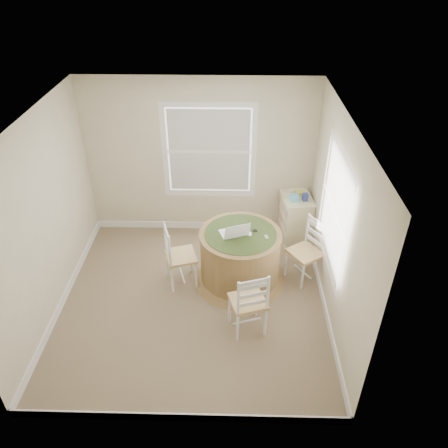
{
  "coord_description": "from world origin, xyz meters",
  "views": [
    {
      "loc": [
        0.53,
        -4.43,
        4.28
      ],
      "look_at": [
        0.41,
        0.45,
        0.99
      ],
      "focal_mm": 35.0,
      "sensor_mm": 36.0,
      "label": 1
    }
  ],
  "objects_px": {
    "chair_near": "(248,301)",
    "corner_chest": "(295,219)",
    "laptop": "(234,232)",
    "round_table": "(240,255)",
    "chair_right": "(305,252)",
    "chair_left": "(181,256)"
  },
  "relations": [
    {
      "from": "round_table",
      "to": "chair_right",
      "type": "relative_size",
      "value": 1.4
    },
    {
      "from": "chair_left",
      "to": "corner_chest",
      "type": "relative_size",
      "value": 1.18
    },
    {
      "from": "chair_right",
      "to": "corner_chest",
      "type": "relative_size",
      "value": 1.18
    },
    {
      "from": "round_table",
      "to": "laptop",
      "type": "height_order",
      "value": "laptop"
    },
    {
      "from": "corner_chest",
      "to": "chair_near",
      "type": "bearing_deg",
      "value": -120.13
    },
    {
      "from": "round_table",
      "to": "laptop",
      "type": "bearing_deg",
      "value": 178.88
    },
    {
      "from": "laptop",
      "to": "chair_right",
      "type": "bearing_deg",
      "value": 163.37
    },
    {
      "from": "chair_left",
      "to": "laptop",
      "type": "height_order",
      "value": "laptop"
    },
    {
      "from": "round_table",
      "to": "corner_chest",
      "type": "xyz_separation_m",
      "value": [
        0.9,
        1.04,
        -0.04
      ]
    },
    {
      "from": "chair_near",
      "to": "laptop",
      "type": "bearing_deg",
      "value": -96.71
    },
    {
      "from": "chair_left",
      "to": "chair_near",
      "type": "height_order",
      "value": "same"
    },
    {
      "from": "chair_near",
      "to": "round_table",
      "type": "bearing_deg",
      "value": -101.98
    },
    {
      "from": "corner_chest",
      "to": "round_table",
      "type": "bearing_deg",
      "value": -138.98
    },
    {
      "from": "chair_left",
      "to": "laptop",
      "type": "distance_m",
      "value": 0.84
    },
    {
      "from": "chair_near",
      "to": "corner_chest",
      "type": "relative_size",
      "value": 1.18
    },
    {
      "from": "chair_near",
      "to": "corner_chest",
      "type": "distance_m",
      "value": 2.15
    },
    {
      "from": "chair_right",
      "to": "corner_chest",
      "type": "distance_m",
      "value": 0.99
    },
    {
      "from": "corner_chest",
      "to": "chair_right",
      "type": "bearing_deg",
      "value": -96.55
    },
    {
      "from": "laptop",
      "to": "corner_chest",
      "type": "relative_size",
      "value": 0.55
    },
    {
      "from": "chair_right",
      "to": "chair_left",
      "type": "bearing_deg",
      "value": -119.85
    },
    {
      "from": "chair_right",
      "to": "corner_chest",
      "type": "height_order",
      "value": "chair_right"
    },
    {
      "from": "round_table",
      "to": "chair_near",
      "type": "height_order",
      "value": "chair_near"
    }
  ]
}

